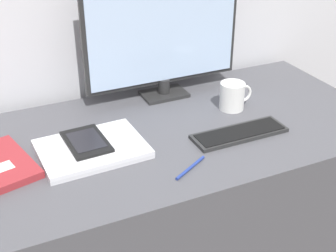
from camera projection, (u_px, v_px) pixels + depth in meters
The scene contains 7 objects.
desk at pixel (168, 222), 1.66m from camera, with size 1.42×0.69×0.75m.
monitor at pixel (163, 32), 1.59m from camera, with size 0.57×0.11×0.45m.
keyboard at pixel (239, 133), 1.45m from camera, with size 0.30×0.10×0.01m.
laptop at pixel (92, 149), 1.36m from camera, with size 0.31×0.23×0.02m.
ereader at pixel (86, 141), 1.36m from camera, with size 0.12×0.18×0.01m.
coffee_mug at pixel (233, 96), 1.59m from camera, with size 0.12×0.08×0.09m.
pen at pixel (190, 168), 1.29m from camera, with size 0.12×0.07×0.01m.
Camera 1 is at (-0.54, -1.00, 1.48)m, focal length 50.00 mm.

